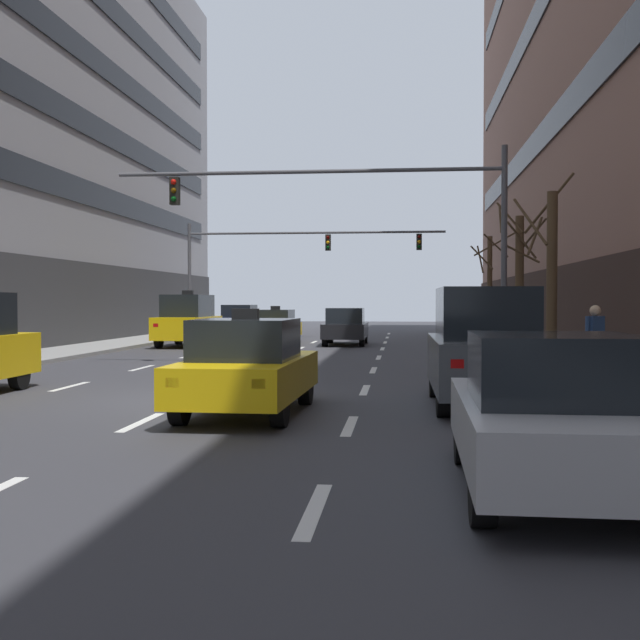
{
  "coord_description": "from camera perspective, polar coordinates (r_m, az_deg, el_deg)",
  "views": [
    {
      "loc": [
        4.2,
        -15.32,
        1.96
      ],
      "look_at": [
        0.84,
        16.69,
        1.18
      ],
      "focal_mm": 44.35,
      "sensor_mm": 36.0,
      "label": 1
    }
  ],
  "objects": [
    {
      "name": "lane_stripe_l2_s4",
      "position": [
        17.92,
        -7.62,
        -4.89
      ],
      "size": [
        0.16,
        2.0,
        0.01
      ],
      "primitive_type": "cube",
      "color": "silver",
      "rests_on": "ground"
    },
    {
      "name": "street_tree_2",
      "position": [
        26.15,
        14.18,
        2.69
      ],
      "size": [
        1.57,
        1.57,
        4.99
      ],
      "color": "#4C3823",
      "rests_on": "sidewalk_right"
    },
    {
      "name": "lane_stripe_l2_s10",
      "position": [
        47.54,
        0.92,
        -0.97
      ],
      "size": [
        0.16,
        2.0,
        0.01
      ],
      "primitive_type": "cube",
      "color": "silver",
      "rests_on": "ground"
    },
    {
      "name": "lane_stripe_l3_s5",
      "position": [
        22.42,
        3.87,
        -3.62
      ],
      "size": [
        0.16,
        2.0,
        0.01
      ],
      "primitive_type": "cube",
      "color": "silver",
      "rests_on": "ground"
    },
    {
      "name": "lane_stripe_l3_s2",
      "position": [
        7.62,
        -0.41,
        -13.5
      ],
      "size": [
        0.16,
        2.0,
        0.01
      ],
      "primitive_type": "cube",
      "color": "silver",
      "rests_on": "ground"
    },
    {
      "name": "lane_stripe_l1_s8",
      "position": [
        38.13,
        -5.48,
        -1.56
      ],
      "size": [
        0.16,
        2.0,
        0.01
      ],
      "primitive_type": "cube",
      "color": "silver",
      "rests_on": "ground"
    },
    {
      "name": "lane_stripe_l2_s9",
      "position": [
        42.57,
        0.32,
        -1.25
      ],
      "size": [
        0.16,
        2.0,
        0.01
      ],
      "primitive_type": "cube",
      "color": "silver",
      "rests_on": "ground"
    },
    {
      "name": "lane_stripe_l3_s7",
      "position": [
        32.39,
        4.53,
        -2.08
      ],
      "size": [
        0.16,
        2.0,
        0.01
      ],
      "primitive_type": "cube",
      "color": "silver",
      "rests_on": "ground"
    },
    {
      "name": "taxi_driving_1",
      "position": [
        36.64,
        -3.19,
        -0.48
      ],
      "size": [
        1.89,
        4.22,
        1.73
      ],
      "color": "black",
      "rests_on": "ground"
    },
    {
      "name": "traffic_signal_0",
      "position": [
        23.77,
        4.01,
        7.74
      ],
      "size": [
        11.73,
        0.35,
        6.38
      ],
      "color": "#4C4C51",
      "rests_on": "sidewalk_right"
    },
    {
      "name": "lane_stripe_l3_s10",
      "position": [
        47.36,
        4.99,
        -0.99
      ],
      "size": [
        0.16,
        2.0,
        0.01
      ],
      "primitive_type": "cube",
      "color": "silver",
      "rests_on": "ground"
    },
    {
      "name": "street_tree_0",
      "position": [
        20.7,
        16.32,
        2.94
      ],
      "size": [
        1.6,
        1.6,
        5.13
      ],
      "color": "#4C3823",
      "rests_on": "sidewalk_right"
    },
    {
      "name": "car_driving_3",
      "position": [
        45.78,
        -5.79,
        -0.0
      ],
      "size": [
        2.05,
        4.68,
        1.74
      ],
      "color": "black",
      "rests_on": "ground"
    },
    {
      "name": "lane_stripe_l2_s8",
      "position": [
        37.6,
        -0.43,
        -1.6
      ],
      "size": [
        0.16,
        2.0,
        0.01
      ],
      "primitive_type": "cube",
      "color": "silver",
      "rests_on": "ground"
    },
    {
      "name": "lane_stripe_l3_s8",
      "position": [
        37.38,
        4.72,
        -1.62
      ],
      "size": [
        0.16,
        2.0,
        0.01
      ],
      "primitive_type": "cube",
      "color": "silver",
      "rests_on": "ground"
    },
    {
      "name": "car_driving_0",
      "position": [
        35.21,
        1.86,
        -0.49
      ],
      "size": [
        1.84,
        4.39,
        1.65
      ],
      "color": "black",
      "rests_on": "ground"
    },
    {
      "name": "lane_stripe_l3_s6",
      "position": [
        27.4,
        4.26,
        -2.71
      ],
      "size": [
        0.16,
        2.0,
        0.01
      ],
      "primitive_type": "cube",
      "color": "silver",
      "rests_on": "ground"
    },
    {
      "name": "lane_stripe_l1_s6",
      "position": [
        28.41,
        -9.49,
        -2.58
      ],
      "size": [
        0.16,
        2.0,
        0.01
      ],
      "primitive_type": "cube",
      "color": "silver",
      "rests_on": "ground"
    },
    {
      "name": "lane_stripe_l3_s9",
      "position": [
        42.37,
        4.87,
        -1.27
      ],
      "size": [
        0.16,
        2.0,
        0.01
      ],
      "primitive_type": "cube",
      "color": "silver",
      "rests_on": "ground"
    },
    {
      "name": "lane_stripe_l1_s5",
      "position": [
        23.65,
        -12.73,
        -3.39
      ],
      "size": [
        0.16,
        2.0,
        0.01
      ],
      "primitive_type": "cube",
      "color": "silver",
      "rests_on": "ground"
    },
    {
      "name": "sidewalk_right",
      "position": [
        15.95,
        20.65,
        -5.51
      ],
      "size": [
        2.93,
        80.0,
        0.14
      ],
      "primitive_type": "cube",
      "color": "gray",
      "rests_on": "ground"
    },
    {
      "name": "lane_stripe_l3_s4",
      "position": [
        17.45,
        3.27,
        -5.06
      ],
      "size": [
        0.16,
        2.0,
        0.01
      ],
      "primitive_type": "cube",
      "color": "silver",
      "rests_on": "ground"
    },
    {
      "name": "ground_plane",
      "position": [
        16.0,
        -9.31,
        -5.67
      ],
      "size": [
        120.0,
        120.0,
        0.0
      ],
      "primitive_type": "plane",
      "color": "#38383D"
    },
    {
      "name": "taxi_driving_2",
      "position": [
        13.68,
        -5.25,
        -3.43
      ],
      "size": [
        1.95,
        4.45,
        1.83
      ],
      "color": "black",
      "rests_on": "ground"
    },
    {
      "name": "pedestrian_0",
      "position": [
        17.34,
        19.23,
        -1.37
      ],
      "size": [
        0.46,
        0.35,
        1.73
      ],
      "color": "brown",
      "rests_on": "sidewalk_right"
    },
    {
      "name": "lane_stripe_l1_s7",
      "position": [
        33.25,
        -7.19,
        -2.0
      ],
      "size": [
        0.16,
        2.0,
        0.01
      ],
      "primitive_type": "cube",
      "color": "silver",
      "rests_on": "ground"
    },
    {
      "name": "taxi_driving_4",
      "position": [
        34.49,
        -9.51,
        -0.05
      ],
      "size": [
        1.97,
        4.62,
        2.41
      ],
      "color": "black",
      "rests_on": "ground"
    },
    {
      "name": "traffic_signal_1",
      "position": [
        41.8,
        -2.59,
        4.89
      ],
      "size": [
        13.63,
        0.35,
        5.94
      ],
      "color": "#4C4C51",
      "rests_on": "sidewalk_left"
    },
    {
      "name": "car_parked_0",
      "position": [
        8.4,
        16.35,
        -6.59
      ],
      "size": [
        1.88,
        4.37,
        1.63
      ],
      "color": "black",
      "rests_on": "ground"
    },
    {
      "name": "lane_stripe_l3_s3",
      "position": [
        12.5,
        2.17,
        -7.62
      ],
      "size": [
        0.16,
        2.0,
        0.01
      ],
      "primitive_type": "cube",
      "color": "silver",
      "rests_on": "ground"
    },
    {
      "name": "lane_stripe_l2_s6",
      "position": [
        27.71,
        -2.74,
        -2.67
      ],
      "size": [
        0.16,
        2.0,
        0.01
      ],
      "primitive_type": "cube",
      "color": "silver",
      "rests_on": "ground"
    },
    {
      "name": "lane_stripe_l1_s10",
      "position": [
        47.96,
        -3.1,
        -0.95
      ],
      "size": [
        0.16,
        2.0,
        0.01
      ],
      "primitive_type": "cube",
      "color": "silver",
      "rests_on": "ground"
    },
    {
      "name": "street_tree_1",
      "position": [
        34.83,
        12.14,
        2.52
      ],
      "size": [
        2.12,
        2.13,
        4.88
      ],
      "color": "#4C3823",
      "rests_on": "sidewalk_right"
    },
    {
      "name": "lane_stripe_l2_s7",
      "position": [
        32.65,
        -1.41,
        -2.05
      ],
      "size": [
        0.16,
        2.0,
        0.01
      ],
      "primitive_type": "cube",
      "color": "silver",
      "rests_on": "ground"
    },
    {
      "name": "lane_stripe_l1_s4",
      "position": [
        19.0,
        -17.59,
        -4.59
      ],
      "size": [
        0.16,
        2.0,
        0.01
      ],
      "primitive_type": "cube",
      "color": "silver",
      "rests_on": "ground"
    },
    {
      "name": "lane_stripe_l2_s5",
      "position": [
        22.79,
        -4.65,
        -3.54
      ],
      "size": [
        0.16,
        2.0,
        0.01
      ],
      "primitive_type": "cube",
      "color": "silver",
      "rests_on": "ground"
    },
    {
      "name": "car_parked_1",
      "position": [
        14.92,
        11.77,
        -1.96
      ],
      "size": [
        1.94,
        4.57,
        2.21
      ],
      "color": "black",
      "rests_on": "ground"
    },
    {
      "name": "lane_stripe_l2_s3",
      "position": [
        13.16,
        -12.78,
        -7.2
      ],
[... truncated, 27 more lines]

